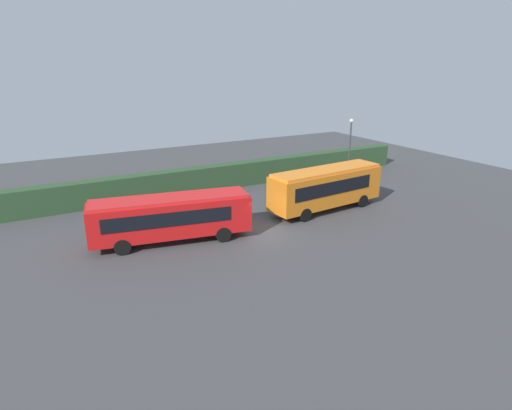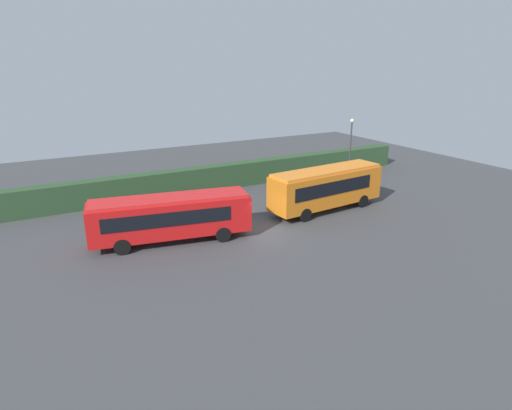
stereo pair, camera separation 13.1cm
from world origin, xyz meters
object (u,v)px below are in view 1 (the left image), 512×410
Objects in this scene: person_center at (330,186)px; person_left at (167,213)px; bus_red at (171,216)px; bus_orange at (326,187)px; lamppost at (350,145)px.

person_left is at bearing -150.95° from person_center.
person_center is at bearing 21.46° from bus_red.
person_left is (-11.80, 2.46, -0.88)m from bus_orange.
person_center is (14.32, 0.19, -0.11)m from person_left.
lamppost is (18.20, 4.47, 2.07)m from bus_red.
bus_red reaches higher than person_left.
lamppost reaches higher than person_left.
person_center is at bearing 41.66° from bus_orange.
lamppost is (17.64, 1.81, 2.81)m from person_left.
bus_red is 1.66× the size of lamppost.
bus_red reaches higher than person_center.
bus_red is 1.06× the size of bus_orange.
lamppost is (3.32, 1.62, 2.92)m from person_center.
bus_red is 2.81m from person_left.
bus_orange reaches higher than person_left.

